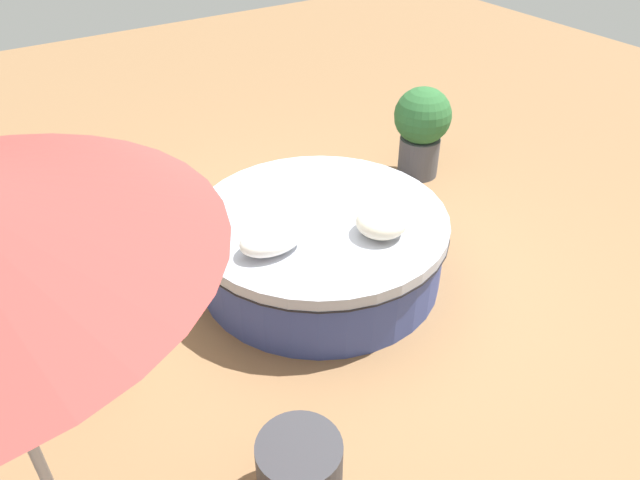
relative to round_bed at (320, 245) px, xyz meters
name	(u,v)px	position (x,y,z in m)	size (l,w,h in m)	color
ground_plane	(320,274)	(0.00, 0.00, -0.31)	(16.00, 16.00, 0.00)	olive
round_bed	(320,245)	(0.00, 0.00, 0.00)	(2.12, 2.12, 0.61)	#38478C
throw_pillow_0	(272,239)	(0.56, 0.20, 0.40)	(0.51, 0.33, 0.20)	white
throw_pillow_1	(382,222)	(-0.26, 0.47, 0.40)	(0.40, 0.39, 0.22)	beige
patio_chair	(104,295)	(1.77, -0.03, 0.25)	(0.59, 0.60, 0.98)	#997A56
planter	(422,127)	(-1.89, -0.91, 0.25)	(0.61, 0.61, 0.99)	#4C4C51
side_table	(300,471)	(1.24, 1.68, -0.09)	(0.49, 0.49, 0.45)	#333338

